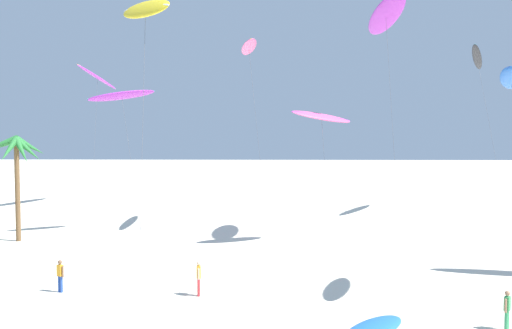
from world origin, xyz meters
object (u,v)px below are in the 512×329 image
(palm_tree_3, at_px, (16,154))
(flying_kite_10, at_px, (386,15))
(grounded_kite_2, at_px, (373,329))
(person_near_left, at_px, (60,275))
(flying_kite_9, at_px, (510,78))
(flying_kite_4, at_px, (122,96))
(person_near_right, at_px, (199,277))
(flying_kite_2, at_px, (97,77))
(flying_kite_8, at_px, (477,58))
(flying_kite_3, at_px, (322,117))
(flying_kite_0, at_px, (145,9))
(person_foreground_walker, at_px, (507,309))
(flying_kite_6, at_px, (249,47))

(palm_tree_3, height_order, flying_kite_10, flying_kite_10)
(grounded_kite_2, xyz_separation_m, person_near_left, (-14.64, 5.79, 0.67))
(flying_kite_9, bearing_deg, palm_tree_3, 153.06)
(flying_kite_9, bearing_deg, person_near_left, 176.27)
(flying_kite_4, distance_m, person_near_left, 19.22)
(palm_tree_3, height_order, person_near_right, palm_tree_3)
(flying_kite_2, height_order, flying_kite_8, flying_kite_8)
(flying_kite_4, relative_size, flying_kite_9, 1.03)
(flying_kite_4, bearing_deg, flying_kite_3, -16.28)
(person_near_left, bearing_deg, flying_kite_3, 40.90)
(flying_kite_0, height_order, person_near_left, flying_kite_0)
(flying_kite_8, relative_size, person_foreground_walker, 9.62)
(flying_kite_4, distance_m, grounded_kite_2, 29.12)
(flying_kite_10, relative_size, person_foreground_walker, 10.76)
(flying_kite_0, distance_m, flying_kite_10, 18.86)
(flying_kite_4, xyz_separation_m, flying_kite_8, (30.60, 10.88, 4.06))
(grounded_kite_2, relative_size, person_near_left, 2.48)
(flying_kite_4, distance_m, flying_kite_8, 32.73)
(person_foreground_walker, bearing_deg, person_near_left, 165.43)
(palm_tree_3, height_order, grounded_kite_2, palm_tree_3)
(flying_kite_8, bearing_deg, flying_kite_6, -157.94)
(flying_kite_6, bearing_deg, flying_kite_3, -52.13)
(flying_kite_3, distance_m, flying_kite_8, 22.61)
(flying_kite_0, bearing_deg, flying_kite_6, 73.77)
(palm_tree_3, xyz_separation_m, person_near_right, (14.89, -14.03, -5.44))
(flying_kite_2, relative_size, grounded_kite_2, 3.67)
(grounded_kite_2, xyz_separation_m, person_near_right, (-7.62, 5.30, 0.72))
(flying_kite_8, distance_m, person_near_left, 42.73)
(person_foreground_walker, height_order, person_near_right, person_near_right)
(flying_kite_9, xyz_separation_m, grounded_kite_2, (-6.90, -4.39, -10.29))
(flying_kite_0, bearing_deg, person_foreground_walker, -25.06)
(person_near_right, bearing_deg, flying_kite_6, 84.79)
(flying_kite_3, bearing_deg, person_near_right, -119.03)
(flying_kite_3, height_order, flying_kite_8, flying_kite_8)
(flying_kite_3, bearing_deg, flying_kite_0, -135.71)
(flying_kite_9, distance_m, flying_kite_10, 16.65)
(flying_kite_2, height_order, flying_kite_10, flying_kite_10)
(flying_kite_2, height_order, person_near_left, flying_kite_2)
(flying_kite_0, distance_m, flying_kite_6, 17.27)
(flying_kite_2, bearing_deg, flying_kite_8, -8.66)
(flying_kite_0, distance_m, person_foreground_walker, 22.41)
(flying_kite_0, relative_size, flying_kite_6, 1.01)
(grounded_kite_2, height_order, person_near_left, person_near_left)
(flying_kite_9, height_order, person_near_right, flying_kite_9)
(person_foreground_walker, bearing_deg, flying_kite_4, 134.02)
(flying_kite_2, bearing_deg, flying_kite_6, -40.99)
(flying_kite_2, height_order, flying_kite_3, flying_kite_2)
(flying_kite_4, bearing_deg, palm_tree_3, -157.00)
(flying_kite_4, bearing_deg, flying_kite_0, -71.15)
(person_foreground_walker, xyz_separation_m, person_near_right, (-13.12, 4.74, 0.05))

